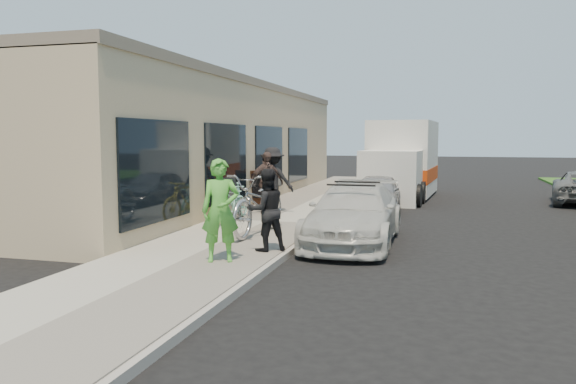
# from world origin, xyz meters

# --- Properties ---
(ground) EXTENTS (120.00, 120.00, 0.00)m
(ground) POSITION_xyz_m (0.00, 0.00, 0.00)
(ground) COLOR black
(ground) RESTS_ON ground
(sidewalk) EXTENTS (3.00, 34.00, 0.15)m
(sidewalk) POSITION_xyz_m (-2.00, 3.00, 0.07)
(sidewalk) COLOR #A09D90
(sidewalk) RESTS_ON ground
(curb) EXTENTS (0.12, 34.00, 0.13)m
(curb) POSITION_xyz_m (-0.45, 3.00, 0.07)
(curb) COLOR #9D9790
(curb) RESTS_ON ground
(storefront) EXTENTS (3.60, 20.00, 4.22)m
(storefront) POSITION_xyz_m (-5.24, 7.99, 2.12)
(storefront) COLOR #CBB48D
(storefront) RESTS_ON ground
(bike_rack) EXTENTS (0.19, 0.60, 0.87)m
(bike_rack) POSITION_xyz_m (-3.16, 3.58, 0.67)
(bike_rack) COLOR black
(bike_rack) RESTS_ON sidewalk
(sandwich_board) EXTENTS (0.76, 0.76, 1.11)m
(sandwich_board) POSITION_xyz_m (-3.23, 6.36, 0.72)
(sandwich_board) COLOR black
(sandwich_board) RESTS_ON sidewalk
(sedan_white) EXTENTS (1.84, 4.48, 1.34)m
(sedan_white) POSITION_xyz_m (0.58, 1.27, 0.65)
(sedan_white) COLOR beige
(sedan_white) RESTS_ON ground
(sedan_silver) EXTENTS (1.51, 3.51, 1.18)m
(sedan_silver) POSITION_xyz_m (0.44, 6.70, 0.59)
(sedan_silver) COLOR #A2A2A7
(sedan_silver) RESTS_ON ground
(moving_truck) EXTENTS (2.68, 6.15, 2.95)m
(moving_truck) POSITION_xyz_m (0.85, 11.19, 1.31)
(moving_truck) COLOR silver
(moving_truck) RESTS_ON ground
(tandem_bike) EXTENTS (1.13, 2.69, 1.38)m
(tandem_bike) POSITION_xyz_m (-1.52, 1.06, 0.84)
(tandem_bike) COLOR #B1B1B4
(tandem_bike) RESTS_ON sidewalk
(woman_rider) EXTENTS (0.77, 0.65, 1.81)m
(woman_rider) POSITION_xyz_m (-1.30, -1.77, 1.05)
(woman_rider) COLOR green
(woman_rider) RESTS_ON sidewalk
(man_standing) EXTENTS (0.97, 0.94, 1.58)m
(man_standing) POSITION_xyz_m (-0.81, -0.66, 0.94)
(man_standing) COLOR black
(man_standing) RESTS_ON sidewalk
(cruiser_bike_a) EXTENTS (0.83, 1.65, 0.96)m
(cruiser_bike_a) POSITION_xyz_m (-2.92, 3.30, 0.63)
(cruiser_bike_a) COLOR #85C7B7
(cruiser_bike_a) RESTS_ON sidewalk
(cruiser_bike_b) EXTENTS (0.54, 1.54, 0.81)m
(cruiser_bike_b) POSITION_xyz_m (-2.86, 3.17, 0.55)
(cruiser_bike_b) COLOR #85C7B7
(cruiser_bike_b) RESTS_ON sidewalk
(cruiser_bike_c) EXTENTS (0.97, 1.90, 1.10)m
(cruiser_bike_c) POSITION_xyz_m (-2.97, 2.33, 0.70)
(cruiser_bike_c) COLOR gold
(cruiser_bike_c) RESTS_ON sidewalk
(bystander_a) EXTENTS (1.25, 0.76, 1.89)m
(bystander_a) POSITION_xyz_m (-2.34, 4.69, 1.09)
(bystander_a) COLOR black
(bystander_a) RESTS_ON sidewalk
(bystander_b) EXTENTS (1.06, 1.01, 1.77)m
(bystander_b) POSITION_xyz_m (-2.43, 4.36, 1.03)
(bystander_b) COLOR #4E3B38
(bystander_b) RESTS_ON sidewalk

